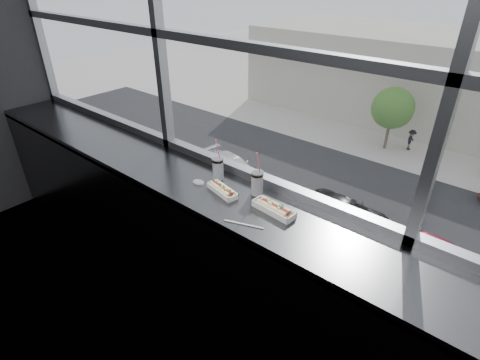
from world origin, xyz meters
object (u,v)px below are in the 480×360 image
Objects in this scene: hotdog_tray_right at (274,208)px; car_near_b at (347,210)px; hotdog_tray_left at (222,190)px; loose_straw at (244,224)px; wrapper at (198,182)px; pedestrian_a at (411,138)px; car_near_a at (231,164)px; soda_cup_right at (257,182)px; car_near_c at (439,247)px; tree_left at (393,108)px; soda_cup_left at (218,167)px.

hotdog_tray_right reaches higher than car_near_b.
hotdog_tray_left reaches higher than loose_straw.
wrapper is 31.84m from pedestrian_a.
loose_straw is 0.04× the size of car_near_a.
car_near_b is 8.98m from car_near_a.
hotdog_tray_left reaches higher than pedestrian_a.
car_near_c is at bearing 91.61° from soda_cup_right.
loose_straw is 2.54× the size of wrapper.
wrapper is 0.02× the size of car_near_c.
car_near_a is 13.94m from tree_left.
car_near_c is at bearing 97.67° from hotdog_tray_right.
pedestrian_a is (-0.64, 13.01, 0.04)m from car_near_b.
loose_straw is at bearing -177.26° from car_near_c.
soda_cup_right is (-0.21, 0.10, 0.06)m from hotdog_tray_right.
tree_left reaches higher than pedestrian_a.
hotdog_tray_right reaches higher than pedestrian_a.
soda_cup_left reaches higher than loose_straw.
soda_cup_left reaches higher than hotdog_tray_left.
soda_cup_right reaches higher than car_near_b.
hotdog_tray_right reaches higher than wrapper.
loose_straw reaches higher than tree_left.
car_near_a is at bearing 111.22° from loose_straw.
wrapper is 0.02× the size of car_near_b.
hotdog_tray_left is 2.81× the size of wrapper.
hotdog_tray_left reaches higher than car_near_b.
hotdog_tray_right is 0.05× the size of car_near_a.
tree_left is (-7.96, 28.47, -8.56)m from loose_straw.
wrapper is 19.74m from car_near_c.
pedestrian_a is at bearing 6.36° from car_near_b.
soda_cup_left reaches higher than car_near_a.
soda_cup_right reaches higher than car_near_a.
hotdog_tray_left is at bearing 3.94° from wrapper.
car_near_b is 0.97× the size of car_near_a.
hotdog_tray_right is at bearing -157.14° from car_near_b.
soda_cup_left is at bearing 176.15° from hotdog_tray_right.
car_near_b reaches higher than car_near_c.
car_near_c is at bearing 90.42° from soda_cup_left.
soda_cup_left is 3.28× the size of wrapper.
wrapper is at bearing -169.81° from hotdog_tray_right.
soda_cup_left reaches higher than pedestrian_a.
wrapper is (-0.06, -0.14, -0.08)m from soda_cup_left.
loose_straw is (-0.06, -0.22, -0.02)m from hotdog_tray_right.
car_near_b is 2.83× the size of pedestrian_a.
tree_left is at bearing 121.20° from pedestrian_a.
hotdog_tray_left is at bearing -142.34° from soda_cup_right.
tree_left is (-7.81, 28.14, -8.65)m from soda_cup_right.
tree_left is at bearing 111.17° from hotdog_tray_right.
pedestrian_a is 0.40× the size of tree_left.
tree_left is (-7.36, 12.00, 2.56)m from car_near_c.
soda_cup_right is at bearing -157.69° from car_near_b.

